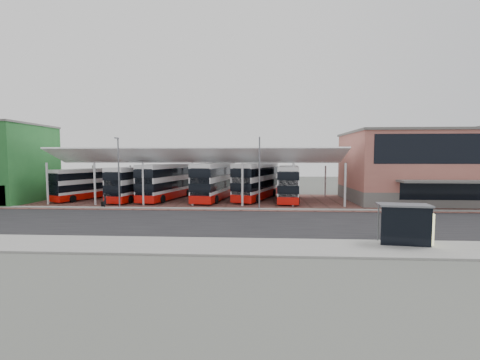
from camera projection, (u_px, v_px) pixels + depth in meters
The scene contains 21 objects.
ground at pixel (238, 220), 29.71m from camera, with size 140.00×140.00×0.00m, color #4B4E48.
road at pixel (237, 222), 28.71m from camera, with size 120.00×14.00×0.02m, color black.
forecourt at pixel (259, 201), 42.55m from camera, with size 72.00×16.00×0.06m, color brown.
sidewalk at pixel (229, 246), 20.74m from camera, with size 120.00×4.00×0.14m, color gray.
north_kerb at pixel (241, 209), 35.88m from camera, with size 120.00×0.80×0.14m, color gray.
yellow_line_near at pixel (232, 239), 22.74m from camera, with size 120.00×0.12×0.01m, color gold.
yellow_line_far at pixel (232, 238), 23.04m from camera, with size 120.00×0.12×0.01m, color gold.
canopy at pixel (200, 158), 43.52m from camera, with size 37.00×11.63×7.07m.
terminal at pixel (420, 166), 41.97m from camera, with size 18.40×14.40×9.25m.
shop_green at pixel (15, 163), 41.95m from camera, with size 6.40×10.20×10.22m.
lamp_west at pixel (119, 170), 36.43m from camera, with size 0.16×0.90×8.07m.
lamp_east at pixel (259, 171), 35.54m from camera, with size 0.16×0.90×8.07m.
bus_0 at pixel (87, 184), 44.59m from camera, with size 5.87×10.42×4.23m.
bus_1 at pixel (134, 183), 43.73m from camera, with size 3.74×11.09×4.48m.
bus_2 at pixel (167, 182), 44.26m from camera, with size 5.22×12.11×4.87m.
bus_3 at pixel (215, 182), 43.78m from camera, with size 4.84×12.42×4.99m.
bus_4 at pixel (257, 181), 44.36m from camera, with size 6.51×12.29×4.96m.
bus_5 at pixel (288, 183), 42.97m from camera, with size 3.69×11.38×4.61m.
pedestrian at pixel (105, 200), 36.90m from camera, with size 0.62×0.40×1.69m, color black.
suitcase at pixel (103, 204), 37.62m from camera, with size 0.36×0.25×0.61m, color black.
bus_shelter at pixel (410, 220), 20.73m from camera, with size 3.44×1.92×2.63m.
Camera 1 is at (1.83, -29.32, 5.81)m, focal length 24.00 mm.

